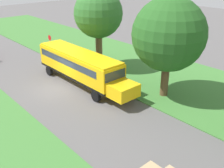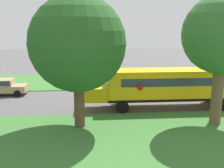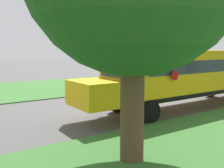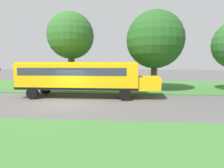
{
  "view_description": "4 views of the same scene",
  "coord_description": "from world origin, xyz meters",
  "px_view_note": "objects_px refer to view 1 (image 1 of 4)",
  "views": [
    {
      "loc": [
        10.92,
        20.12,
        10.56
      ],
      "look_at": [
        -2.44,
        5.13,
        1.49
      ],
      "focal_mm": 42.0,
      "sensor_mm": 36.0,
      "label": 1
    },
    {
      "loc": [
        -22.88,
        6.74,
        6.46
      ],
      "look_at": [
        -2.03,
        5.11,
        1.95
      ],
      "focal_mm": 42.0,
      "sensor_mm": 36.0,
      "label": 2
    },
    {
      "loc": [
        -12.08,
        12.12,
        3.24
      ],
      "look_at": [
        0.03,
        3.9,
        1.28
      ],
      "focal_mm": 42.0,
      "sensor_mm": 36.0,
      "label": 3
    },
    {
      "loc": [
        12.88,
        4.43,
        3.18
      ],
      "look_at": [
        -1.73,
        3.34,
        1.31
      ],
      "focal_mm": 28.0,
      "sensor_mm": 36.0,
      "label": 4
    }
  ],
  "objects_px": {
    "school_bus": "(80,65)",
    "stop_sign": "(50,43)",
    "oak_tree_beside_bus": "(98,13)",
    "oak_tree_roadside_mid": "(168,35)"
  },
  "relations": [
    {
      "from": "oak_tree_roadside_mid",
      "to": "stop_sign",
      "type": "relative_size",
      "value": 3.12
    },
    {
      "from": "school_bus",
      "to": "stop_sign",
      "type": "height_order",
      "value": "school_bus"
    },
    {
      "from": "oak_tree_beside_bus",
      "to": "school_bus",
      "type": "bearing_deg",
      "value": 28.2
    },
    {
      "from": "oak_tree_beside_bus",
      "to": "stop_sign",
      "type": "height_order",
      "value": "oak_tree_beside_bus"
    },
    {
      "from": "school_bus",
      "to": "oak_tree_roadside_mid",
      "type": "distance_m",
      "value": 8.78
    },
    {
      "from": "school_bus",
      "to": "oak_tree_roadside_mid",
      "type": "xyz_separation_m",
      "value": [
        -3.96,
        6.98,
        3.56
      ]
    },
    {
      "from": "school_bus",
      "to": "oak_tree_beside_bus",
      "type": "xyz_separation_m",
      "value": [
        -4.0,
        -2.14,
        4.19
      ]
    },
    {
      "from": "school_bus",
      "to": "oak_tree_beside_bus",
      "type": "relative_size",
      "value": 1.44
    },
    {
      "from": "oak_tree_roadside_mid",
      "to": "stop_sign",
      "type": "xyz_separation_m",
      "value": [
        1.85,
        -16.48,
        -3.75
      ]
    },
    {
      "from": "oak_tree_beside_bus",
      "to": "oak_tree_roadside_mid",
      "type": "distance_m",
      "value": 9.14
    }
  ]
}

